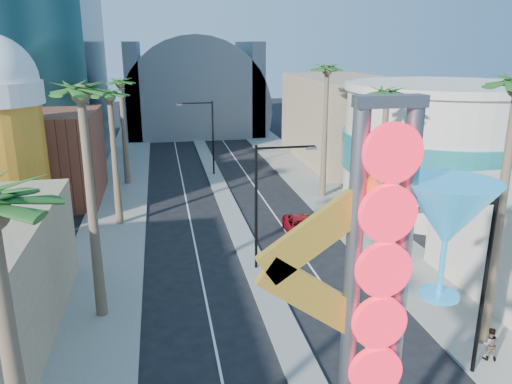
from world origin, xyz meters
The scene contains 18 objects.
sidewalk_west centered at (-9.50, 35.00, 0.07)m, with size 5.00×100.00×0.15m, color gray.
sidewalk_east centered at (9.50, 35.00, 0.07)m, with size 5.00×100.00×0.15m, color gray.
median centered at (0.00, 38.00, 0.07)m, with size 1.60×84.00×0.15m, color gray.
brick_filler_west centered at (-16.00, 38.00, 4.00)m, with size 10.00×10.00×8.00m, color brown.
filler_east centered at (16.00, 48.00, 5.00)m, with size 10.00×20.00×10.00m, color #9B7D64.
turquoise_building centered at (18.00, 30.00, 5.25)m, with size 16.60×16.60×10.60m.
canopy centered at (0.00, 72.00, 4.31)m, with size 22.00×16.00×22.00m.
neon_sign centered at (0.82, 2.96, 7.31)m, with size 6.53×2.60×12.55m.
streetlight_0 centered at (0.55, 20.00, 4.88)m, with size 3.79×0.25×8.00m.
streetlight_1 centered at (-0.55, 44.00, 4.88)m, with size 3.79×0.25×8.00m.
streetlight_2 centered at (6.72, 8.00, 4.83)m, with size 3.45×0.25×8.00m.
palm_1 centered at (-9.00, 16.00, 10.82)m, with size 2.40×2.40×12.70m.
palm_2 centered at (-9.00, 30.00, 9.48)m, with size 2.40×2.40×11.20m.
palm_3 centered at (-9.00, 42.00, 9.48)m, with size 2.40×2.40×11.20m.
palm_6 centered at (9.00, 22.00, 9.93)m, with size 2.40×2.40×11.70m.
palm_7 centered at (9.00, 34.00, 10.82)m, with size 2.40×2.40×12.70m.
red_pickup centered at (4.38, 25.04, 0.67)m, with size 2.23×4.83×1.34m, color #B20D19.
pedestrian_b centered at (8.38, 8.64, 0.92)m, with size 0.75×0.58×1.54m, color gray.
Camera 1 is at (-5.51, -8.32, 13.74)m, focal length 35.00 mm.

